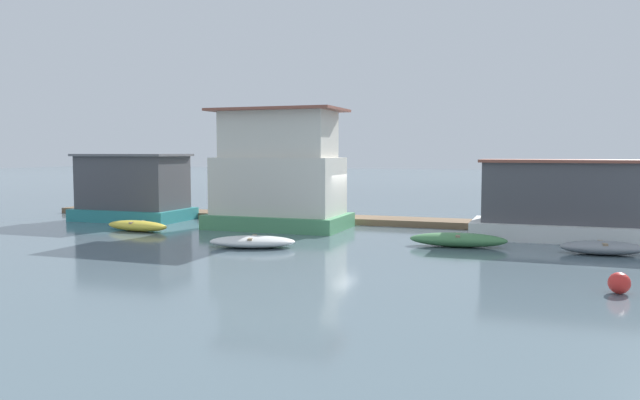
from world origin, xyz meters
name	(u,v)px	position (x,y,z in m)	size (l,w,h in m)	color
ground_plane	(327,229)	(0.00, 0.00, 0.00)	(200.00, 200.00, 0.00)	slate
dock_walkway	(345,219)	(0.00, 2.73, 0.15)	(33.80, 1.96, 0.30)	brown
houseboat_teal	(133,188)	(-10.70, 0.09, 1.65)	(5.66, 3.50, 3.43)	teal
houseboat_green	(278,175)	(-2.20, -0.55, 2.47)	(6.29, 3.72, 5.50)	#4C9360
houseboat_white	(567,203)	(10.28, -0.01, 1.49)	(7.45, 3.30, 3.23)	white
dinghy_yellow	(137,226)	(-7.74, -3.68, 0.23)	(3.37, 1.44, 0.47)	yellow
dinghy_white	(252,242)	(-0.79, -6.25, 0.21)	(3.49, 2.34, 0.42)	white
dinghy_green	(458,240)	(6.39, -3.53, 0.26)	(3.68, 1.48, 0.52)	#47844C
dinghy_grey	(603,248)	(11.32, -3.63, 0.24)	(2.90, 1.49, 0.47)	gray
buoy_red	(619,283)	(11.19, -10.01, 0.27)	(0.54, 0.54, 0.54)	red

